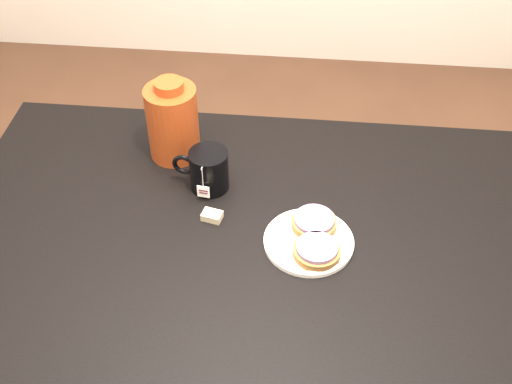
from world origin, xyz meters
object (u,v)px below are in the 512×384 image
at_px(table, 252,260).
at_px(mug, 208,170).
at_px(bagel_back, 314,222).
at_px(bagel_front, 317,250).
at_px(teabag_pouch, 212,216).
at_px(bagel_package, 173,121).
at_px(plate, 309,241).

distance_m(table, mug, 0.24).
bearing_deg(bagel_back, bagel_front, -84.16).
relative_size(teabag_pouch, bagel_package, 0.21).
xyz_separation_m(table, bagel_package, (-0.23, 0.27, 0.18)).
xyz_separation_m(plate, teabag_pouch, (-0.22, 0.05, 0.00)).
xyz_separation_m(bagel_front, mug, (-0.27, 0.20, 0.03)).
relative_size(bagel_front, teabag_pouch, 2.96).
height_order(bagel_front, mug, mug).
xyz_separation_m(bagel_front, bagel_package, (-0.37, 0.32, 0.08)).
bearing_deg(plate, teabag_pouch, 166.26).
distance_m(mug, teabag_pouch, 0.12).
height_order(bagel_front, bagel_package, bagel_package).
height_order(table, bagel_package, bagel_package).
bearing_deg(mug, teabag_pouch, -70.34).
bearing_deg(table, plate, -4.44).
bearing_deg(plate, mug, 146.62).
height_order(bagel_back, teabag_pouch, bagel_back).
relative_size(plate, teabag_pouch, 4.44).
relative_size(table, mug, 9.75).
distance_m(bagel_front, teabag_pouch, 0.26).
xyz_separation_m(plate, bagel_back, (0.01, 0.04, 0.02)).
bearing_deg(mug, plate, -26.23).
height_order(bagel_back, mug, mug).
bearing_deg(bagel_package, table, -50.30).
relative_size(table, plate, 7.00).
relative_size(mug, bagel_package, 0.66).
height_order(table, mug, mug).
xyz_separation_m(plate, bagel_package, (-0.35, 0.28, 0.09)).
distance_m(teabag_pouch, bagel_package, 0.28).
bearing_deg(bagel_back, teabag_pouch, 177.30).
xyz_separation_m(bagel_back, teabag_pouch, (-0.23, 0.01, -0.01)).
distance_m(table, teabag_pouch, 0.14).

